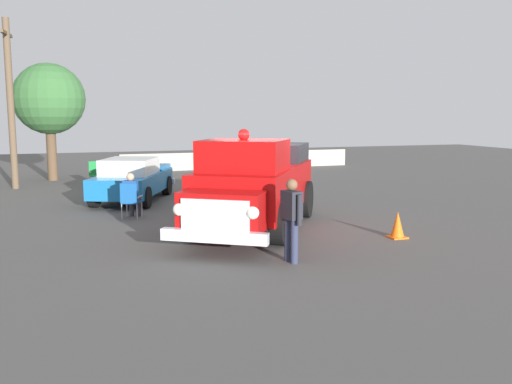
% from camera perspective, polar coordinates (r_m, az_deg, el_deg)
% --- Properties ---
extents(ground_plane, '(60.00, 60.00, 0.00)m').
position_cam_1_polar(ground_plane, '(14.54, 0.65, -3.63)').
color(ground_plane, '#514F4C').
extents(vintage_fire_truck, '(5.06, 6.17, 2.59)m').
position_cam_1_polar(vintage_fire_truck, '(14.11, -0.24, 0.94)').
color(vintage_fire_truck, black).
rests_on(vintage_fire_truck, ground).
extents(classic_hot_rod, '(3.39, 4.74, 1.46)m').
position_cam_1_polar(classic_hot_rod, '(19.29, -12.48, 1.34)').
color(classic_hot_rod, black).
rests_on(classic_hot_rod, ground).
extents(lawn_chair_near_truck, '(0.65, 0.65, 1.02)m').
position_cam_1_polar(lawn_chair_near_truck, '(15.98, -12.76, -0.61)').
color(lawn_chair_near_truck, '#B7BABF').
rests_on(lawn_chair_near_truck, ground).
extents(lawn_chair_by_car, '(0.55, 0.54, 1.02)m').
position_cam_1_polar(lawn_chair_by_car, '(23.29, -16.12, 1.97)').
color(lawn_chair_by_car, '#B7BABF').
rests_on(lawn_chair_by_car, ground).
extents(lawn_chair_spare, '(0.62, 0.62, 1.02)m').
position_cam_1_polar(lawn_chair_spare, '(15.82, -5.70, -0.54)').
color(lawn_chair_spare, '#B7BABF').
rests_on(lawn_chair_spare, ground).
extents(spectator_seated, '(0.56, 0.64, 1.29)m').
position_cam_1_polar(spectator_seated, '(16.09, -12.61, -0.16)').
color(spectator_seated, '#383842').
rests_on(spectator_seated, ground).
extents(spectator_standing, '(0.34, 0.65, 1.68)m').
position_cam_1_polar(spectator_standing, '(11.04, 3.65, -2.33)').
color(spectator_standing, '#2D334C').
rests_on(spectator_standing, ground).
extents(oak_tree_left, '(3.06, 3.06, 5.08)m').
position_cam_1_polar(oak_tree_left, '(25.98, -20.43, 8.86)').
color(oak_tree_left, brown).
rests_on(oak_tree_left, ground).
extents(utility_pole, '(0.30, 1.70, 6.52)m').
position_cam_1_polar(utility_pole, '(23.64, -23.84, 8.51)').
color(utility_pole, brown).
rests_on(utility_pole, ground).
extents(traffic_cone, '(0.40, 0.40, 0.64)m').
position_cam_1_polar(traffic_cone, '(13.70, 14.29, -3.31)').
color(traffic_cone, orange).
rests_on(traffic_cone, ground).
extents(background_fence, '(12.49, 0.12, 0.90)m').
position_cam_1_polar(background_fence, '(29.71, -1.70, 3.28)').
color(background_fence, '#A8A393').
rests_on(background_fence, ground).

